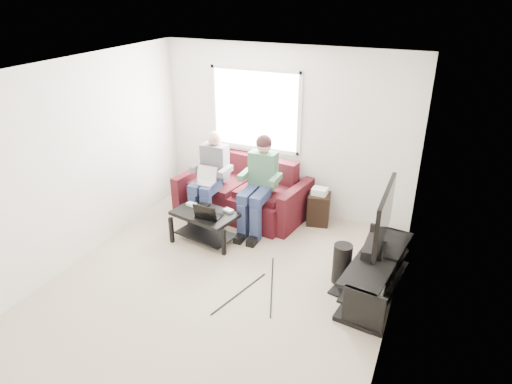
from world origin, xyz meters
TOP-DOWN VIEW (x-y plane):
  - floor at (0.00, 0.00)m, footprint 4.50×4.50m
  - ceiling at (0.00, 0.00)m, footprint 4.50×4.50m
  - wall_back at (0.00, 2.25)m, footprint 4.50×0.00m
  - wall_front at (0.00, -2.25)m, footprint 4.50×0.00m
  - wall_left at (-2.00, 0.00)m, footprint 0.00×4.50m
  - wall_right at (2.00, 0.00)m, footprint 0.00×4.50m
  - window at (-0.50, 2.23)m, footprint 1.48×0.04m
  - sofa at (-0.51, 1.81)m, footprint 2.05×1.15m
  - person_left at (-0.91, 1.46)m, footprint 0.40×0.71m
  - person_right at (-0.11, 1.48)m, footprint 0.40×0.71m
  - laptop_silver at (-0.91, 1.28)m, footprint 0.35×0.26m
  - coffee_table at (-0.68, 0.84)m, footprint 0.98×0.71m
  - laptop_black at (-0.56, 0.76)m, footprint 0.37×0.29m
  - controller_a at (-0.96, 0.96)m, footprint 0.15×0.11m
  - controller_b at (-0.78, 1.02)m, footprint 0.16×0.12m
  - controller_c at (-0.38, 0.99)m, footprint 0.16×0.13m
  - tv_stand at (1.77, 0.59)m, footprint 0.65×1.56m
  - tv at (1.77, 0.69)m, footprint 0.12×1.10m
  - soundbar at (1.65, 0.69)m, footprint 0.12×0.50m
  - drink_cup at (1.72, 1.22)m, footprint 0.08×0.08m
  - console_white at (1.77, 0.19)m, footprint 0.30×0.22m
  - console_grey at (1.77, 0.89)m, footprint 0.34×0.26m
  - console_black at (1.77, 0.54)m, footprint 0.38×0.30m
  - subwoofer at (1.35, 0.62)m, footprint 0.23×0.23m
  - keyboard_floor at (1.39, 0.51)m, footprint 0.24×0.45m
  - end_table at (0.67, 1.97)m, footprint 0.33×0.33m

SIDE VIEW (x-z plane):
  - floor at x=0.00m, z-range 0.00..0.00m
  - keyboard_floor at x=1.39m, z-range 0.00..0.02m
  - tv_stand at x=1.77m, z-range -0.03..0.47m
  - subwoofer at x=1.35m, z-range 0.00..0.52m
  - end_table at x=0.67m, z-range -0.03..0.56m
  - console_white at x=1.77m, z-range 0.27..0.33m
  - console_black at x=1.77m, z-range 0.27..0.34m
  - console_grey at x=1.77m, z-range 0.27..0.35m
  - coffee_table at x=-0.68m, z-range 0.11..0.55m
  - sofa at x=-0.51m, z-range -0.12..0.78m
  - controller_a at x=-0.96m, z-range 0.45..0.49m
  - controller_b at x=-0.78m, z-range 0.45..0.49m
  - controller_c at x=-0.38m, z-range 0.45..0.49m
  - soundbar at x=1.65m, z-range 0.50..0.60m
  - drink_cup at x=1.72m, z-range 0.50..0.62m
  - laptop_black at x=-0.56m, z-range 0.45..0.69m
  - laptop_silver at x=-0.91m, z-range 0.62..0.86m
  - person_left at x=-0.91m, z-range 0.07..1.45m
  - person_right at x=-0.11m, z-range 0.11..1.53m
  - tv at x=1.77m, z-range 0.55..1.36m
  - wall_back at x=0.00m, z-range -0.95..3.55m
  - wall_front at x=0.00m, z-range -0.95..3.55m
  - wall_left at x=-2.00m, z-range -0.95..3.55m
  - wall_right at x=2.00m, z-range -0.95..3.55m
  - window at x=-0.50m, z-range 0.96..2.24m
  - ceiling at x=0.00m, z-range 2.60..2.60m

